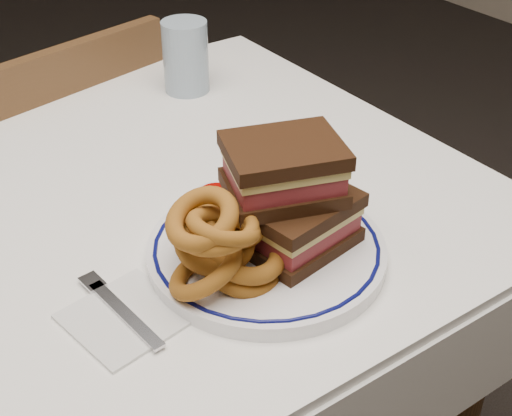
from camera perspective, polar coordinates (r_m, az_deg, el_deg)
dining_table at (r=1.03m, az=-17.14°, el=-6.75°), size 1.27×0.87×0.75m
chair_far at (r=1.57m, az=-14.84°, el=0.48°), size 0.46×0.46×0.83m
main_plate at (r=0.88m, az=0.84°, el=-3.39°), size 0.29×0.29×0.02m
reuben_sandwich at (r=0.84m, az=2.81°, el=0.98°), size 0.16×0.15×0.14m
onion_rings_main at (r=0.80m, az=-2.71°, el=-2.73°), size 0.16×0.14×0.14m
ketchup_ramekin at (r=0.92m, az=-3.17°, el=0.51°), size 0.06×0.06×0.03m
water_glass at (r=1.29m, az=-5.65°, el=11.95°), size 0.08×0.08×0.13m
napkin_fork at (r=0.82m, az=-10.48°, el=-8.42°), size 0.14×0.16×0.01m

